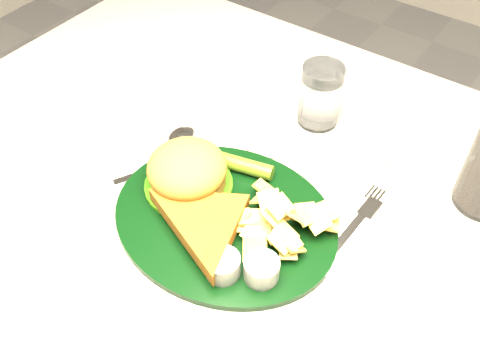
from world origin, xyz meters
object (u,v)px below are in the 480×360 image
object	(u,v)px
table	(268,320)
water_glass	(320,95)
dinner_plate	(224,204)
fork_napkin	(341,241)

from	to	relation	value
table	water_glass	xyz separation A→B (m)	(-0.03, 0.17, 0.43)
water_glass	dinner_plate	bearing A→B (deg)	-89.55
water_glass	fork_napkin	bearing A→B (deg)	-53.15
table	fork_napkin	distance (m)	0.40
table	water_glass	distance (m)	0.46
dinner_plate	water_glass	distance (m)	0.26
dinner_plate	water_glass	world-z (taller)	water_glass
water_glass	fork_napkin	distance (m)	0.25
table	dinner_plate	bearing A→B (deg)	-108.69
table	fork_napkin	world-z (taller)	fork_napkin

